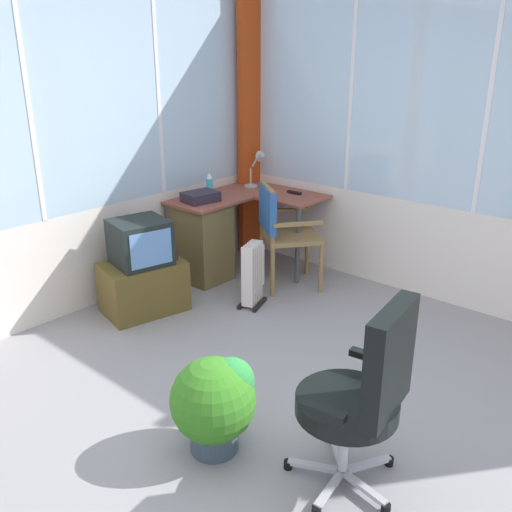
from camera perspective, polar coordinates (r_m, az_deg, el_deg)
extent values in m
cube|color=gray|center=(3.23, 3.56, -19.51)|extent=(5.70, 5.76, 0.06)
cube|color=silver|center=(4.66, -20.46, -1.33)|extent=(4.70, 0.06, 0.83)
cube|color=silver|center=(4.38, -22.60, 14.50)|extent=(4.60, 0.06, 1.75)
cube|color=white|center=(4.38, -22.60, 14.50)|extent=(0.04, 0.07, 1.75)
cube|color=white|center=(5.02, -10.26, 16.29)|extent=(0.04, 0.07, 1.75)
cube|color=silver|center=(4.89, 20.98, -0.39)|extent=(0.06, 4.76, 0.83)
cube|color=silver|center=(4.62, 23.06, 14.69)|extent=(0.06, 4.66, 1.75)
cube|color=white|center=(4.62, 23.06, 14.69)|extent=(0.07, 0.04, 1.75)
cube|color=white|center=(5.12, 9.99, 16.39)|extent=(0.07, 0.04, 1.75)
cube|color=#B83F14|center=(5.70, -0.56, 13.32)|extent=(0.29, 0.10, 2.65)
cube|color=brown|center=(5.31, -2.87, 6.27)|extent=(1.22, 0.52, 0.02)
cube|color=brown|center=(5.24, 3.94, 6.04)|extent=(0.52, 0.52, 0.02)
cube|color=brown|center=(5.17, -5.69, 1.38)|extent=(0.40, 0.48, 0.71)
cylinder|color=#4C4C51|center=(5.05, 4.31, 1.04)|extent=(0.04, 0.04, 0.72)
cylinder|color=#4C4C51|center=(5.20, -8.86, 1.43)|extent=(0.04, 0.04, 0.72)
cylinder|color=#B2B7BC|center=(5.59, -0.55, 7.25)|extent=(0.13, 0.13, 0.02)
cylinder|color=#B2B7BC|center=(5.57, -0.55, 8.17)|extent=(0.02, 0.02, 0.17)
cylinder|color=#B2B7BC|center=(5.55, 0.02, 9.89)|extent=(0.02, 0.11, 0.15)
cone|color=#B2B7BC|center=(5.56, 0.69, 10.25)|extent=(0.14, 0.14, 0.12)
cube|color=black|center=(5.32, 3.96, 6.54)|extent=(0.05, 0.15, 0.02)
cylinder|color=#3FB6CC|center=(5.26, -4.81, 7.12)|extent=(0.06, 0.06, 0.16)
cone|color=white|center=(5.23, -4.85, 8.27)|extent=(0.06, 0.06, 0.06)
cube|color=#2A2432|center=(5.04, -5.74, 6.09)|extent=(0.33, 0.27, 0.09)
cylinder|color=olive|center=(4.92, 6.72, -1.31)|extent=(0.04, 0.04, 0.45)
cylinder|color=olive|center=(5.31, 5.28, 0.43)|extent=(0.04, 0.04, 0.45)
cylinder|color=olive|center=(4.81, 1.72, -1.70)|extent=(0.04, 0.04, 0.45)
cylinder|color=olive|center=(5.21, 0.63, 0.10)|extent=(0.04, 0.04, 0.45)
cube|color=olive|center=(4.97, 3.65, 2.06)|extent=(0.67, 0.67, 0.04)
cube|color=olive|center=(4.85, 1.19, 4.63)|extent=(0.29, 0.36, 0.45)
cube|color=#2B5897|center=(4.84, 1.20, 4.88)|extent=(0.33, 0.40, 0.38)
cube|color=olive|center=(4.72, 4.38, 3.29)|extent=(0.37, 0.30, 0.03)
cube|color=olive|center=(5.12, 3.07, 4.74)|extent=(0.37, 0.30, 0.03)
cube|color=#B7B7BF|center=(2.94, 7.62, -22.66)|extent=(0.28, 0.07, 0.02)
cylinder|color=black|center=(2.86, 6.24, -24.65)|extent=(0.05, 0.05, 0.05)
cube|color=#B7B7BF|center=(2.97, 11.01, -22.36)|extent=(0.09, 0.28, 0.02)
cylinder|color=black|center=(2.92, 13.24, -23.98)|extent=(0.05, 0.05, 0.05)
cube|color=#B7B7BF|center=(3.09, 11.29, -20.32)|extent=(0.26, 0.16, 0.02)
cylinder|color=black|center=(3.17, 13.56, -19.86)|extent=(0.05, 0.05, 0.05)
cube|color=#B7B7BF|center=(3.14, 8.36, -19.39)|extent=(0.23, 0.22, 0.02)
cylinder|color=black|center=(3.26, 7.87, -18.12)|extent=(0.05, 0.05, 0.05)
cube|color=#B7B7BF|center=(3.05, 6.08, -20.73)|extent=(0.15, 0.27, 0.02)
cylinder|color=black|center=(3.08, 3.32, -20.66)|extent=(0.05, 0.05, 0.05)
cylinder|color=#B7B7BF|center=(2.91, 9.08, -18.31)|extent=(0.05, 0.05, 0.35)
cylinder|color=black|center=(2.79, 9.34, -14.90)|extent=(0.50, 0.50, 0.09)
cube|color=black|center=(2.57, 13.60, -10.49)|extent=(0.43, 0.15, 0.52)
cube|color=black|center=(2.93, 11.71, -10.13)|extent=(0.08, 0.22, 0.04)
cube|color=black|center=(2.51, 6.85, -15.58)|extent=(0.08, 0.22, 0.04)
cube|color=brown|center=(4.65, -11.51, -3.13)|extent=(0.72, 0.58, 0.42)
cube|color=black|center=(4.51, -11.86, 1.43)|extent=(0.50, 0.49, 0.36)
cube|color=#6192CF|center=(4.33, -10.75, 0.72)|extent=(0.34, 0.09, 0.28)
cube|color=#262628|center=(4.61, -10.11, 0.08)|extent=(0.30, 0.27, 0.07)
cube|color=silver|center=(4.53, -0.91, -2.27)|extent=(0.05, 0.10, 0.52)
cube|color=silver|center=(4.56, -0.71, -2.08)|extent=(0.05, 0.10, 0.52)
cube|color=silver|center=(4.60, -0.51, -1.89)|extent=(0.05, 0.10, 0.52)
cube|color=silver|center=(4.64, -0.31, -1.71)|extent=(0.05, 0.10, 0.52)
cube|color=silver|center=(4.67, -0.12, -1.53)|extent=(0.05, 0.10, 0.52)
cube|color=silver|center=(4.71, 0.07, -1.35)|extent=(0.05, 0.10, 0.52)
cube|color=black|center=(4.71, 0.39, -5.02)|extent=(0.26, 0.12, 0.03)
cube|color=black|center=(4.75, -1.18, -4.75)|extent=(0.26, 0.12, 0.03)
cube|color=silver|center=(4.73, 0.25, -0.89)|extent=(0.08, 0.10, 0.36)
cylinder|color=#384A56|center=(3.17, -4.33, -18.14)|extent=(0.26, 0.26, 0.14)
sphere|color=#357C20|center=(3.03, -4.46, -14.57)|extent=(0.46, 0.46, 0.46)
sphere|color=green|center=(3.00, -2.60, -12.73)|extent=(0.25, 0.25, 0.25)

